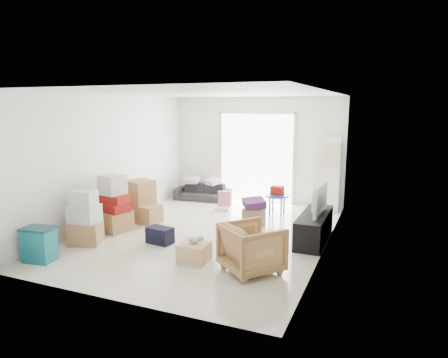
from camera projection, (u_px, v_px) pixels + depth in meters
room_shell at (208, 165)px, 7.64m from camera, size 4.98×6.48×3.18m
sliding_door at (256, 154)px, 10.36m from camera, size 2.10×0.04×2.33m
ac_tower at (330, 175)px, 9.39m from camera, size 0.45×0.30×1.75m
tv_console at (314, 227)px, 7.38m from camera, size 0.47×1.55×0.52m
television at (315, 210)px, 7.32m from camera, size 0.60×0.99×0.13m
sofa at (202, 189)px, 10.60m from camera, size 1.51×0.59×0.58m
pillow_left at (191, 176)px, 10.65m from camera, size 0.40×0.34×0.11m
pillow_right at (213, 177)px, 10.43m from camera, size 0.43×0.40×0.12m
armchair at (252, 246)px, 5.96m from camera, size 1.09×1.08×0.82m
storage_bins at (39, 244)px, 6.39m from camera, size 0.53×0.41×0.56m
box_stack_a at (85, 220)px, 7.19m from camera, size 0.66×0.61×0.99m
box_stack_b at (114, 207)px, 7.93m from camera, size 0.69×0.66×1.13m
box_stack_c at (141, 201)px, 8.73m from camera, size 0.72×0.67×0.88m
loose_box at (149, 214)px, 8.53m from camera, size 0.52×0.52×0.38m
duffel_bag at (160, 235)px, 7.26m from camera, size 0.50×0.34×0.30m
ottoman at (254, 217)px, 8.28m from camera, size 0.40×0.40×0.39m
blanket at (254, 205)px, 8.23m from camera, size 0.59×0.59×0.14m
kids_table at (277, 194)px, 9.14m from camera, size 0.54×0.54×0.66m
toy_walker at (223, 205)px, 9.59m from camera, size 0.40×0.37×0.45m
wood_crate at (194, 252)px, 6.42m from camera, size 0.47×0.47×0.30m
plush_bunny at (196, 240)px, 6.38m from camera, size 0.26×0.15×0.13m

